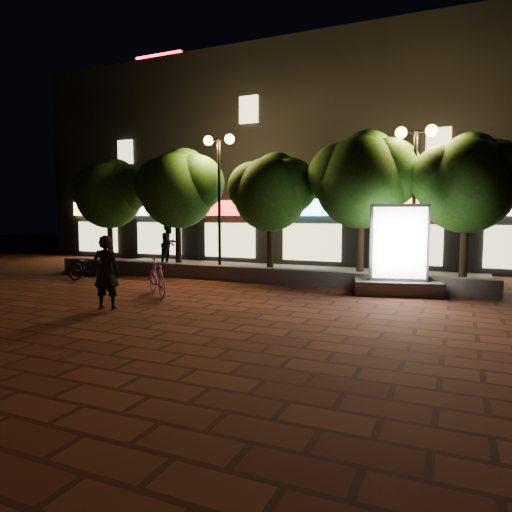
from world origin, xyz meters
The scene contains 16 objects.
ground centered at (0.00, 0.00, 0.00)m, with size 80.00×80.00×0.00m, color brown.
retaining_wall centered at (0.00, 4.00, 0.25)m, with size 16.00×0.45×0.50m, color slate.
sidewalk centered at (0.00, 6.50, 0.04)m, with size 16.00×5.00×0.08m, color slate.
building_block centered at (-0.01, 12.99, 5.00)m, with size 28.00×8.12×11.30m.
tree_far_left centered at (-6.95, 5.46, 3.29)m, with size 3.36×2.80×4.63m.
tree_left centered at (-3.45, 5.46, 3.44)m, with size 3.60×3.00×4.89m.
tree_mid centered at (0.55, 5.46, 3.22)m, with size 3.24×2.70×4.50m.
tree_right centered at (3.86, 5.46, 3.57)m, with size 3.72×3.10×5.07m.
tree_far_right centered at (7.05, 5.46, 3.37)m, with size 3.48×2.90×4.76m.
street_lamp_left centered at (-1.50, 5.20, 4.03)m, with size 1.26×0.36×5.18m.
street_lamp_right centered at (5.50, 5.20, 3.89)m, with size 1.26×0.36×4.98m.
ad_kiosk centered at (5.26, 3.50, 1.05)m, with size 2.61×1.71×2.60m.
scooter_pink centered at (-0.93, 0.44, 0.53)m, with size 0.50×1.76×1.06m, color #DE8CCB.
rider centered at (-0.97, -1.55, 0.90)m, with size 0.66×0.43×1.81m, color black.
scooter_parked centered at (-4.74, 1.74, 0.49)m, with size 0.65×1.87×0.98m, color black.
pedestrian centered at (-4.94, 6.82, 1.02)m, with size 0.92×0.71×1.89m, color black.
Camera 1 is at (6.83, -10.13, 2.30)m, focal length 32.07 mm.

